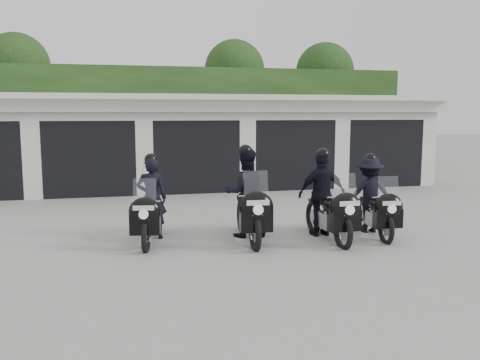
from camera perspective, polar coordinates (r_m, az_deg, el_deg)
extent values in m
plane|color=gray|center=(10.13, -0.40, -6.32)|extent=(80.00, 80.00, 0.00)
cube|color=silver|center=(18.25, -6.19, 4.31)|extent=(16.00, 6.00, 2.80)
cube|color=silver|center=(18.03, -6.18, 8.97)|extent=(16.40, 6.80, 0.16)
cube|color=silver|center=(15.00, -4.79, 8.40)|extent=(16.40, 0.12, 0.40)
cube|color=black|center=(15.40, -4.80, -1.07)|extent=(16.00, 0.06, 0.24)
cube|color=silver|center=(15.49, -22.26, 3.20)|extent=(0.50, 0.50, 2.80)
cube|color=black|center=(16.38, -16.26, 2.62)|extent=(2.60, 2.60, 2.20)
cube|color=silver|center=(15.28, -16.68, 7.53)|extent=(2.60, 0.50, 0.60)
cube|color=silver|center=(15.30, -10.72, 3.59)|extent=(0.50, 0.50, 2.80)
cube|color=black|center=(16.49, -5.44, 2.93)|extent=(2.60, 2.60, 2.20)
cube|color=silver|center=(15.40, -4.99, 7.82)|extent=(2.60, 0.50, 0.60)
cube|color=silver|center=(15.72, 0.67, 3.83)|extent=(0.50, 0.50, 2.80)
cube|color=black|center=(17.17, 4.89, 3.12)|extent=(2.60, 2.60, 2.20)
cube|color=silver|center=(16.12, 6.09, 7.79)|extent=(2.60, 0.50, 0.60)
cube|color=silver|center=(16.72, 11.08, 3.91)|extent=(0.50, 0.50, 2.80)
cube|color=black|center=(18.35, 14.16, 3.20)|extent=(2.60, 2.60, 2.20)
cube|color=silver|center=(17.37, 15.90, 7.53)|extent=(2.60, 0.50, 0.60)
cube|color=silver|center=(18.20, 20.06, 3.88)|extent=(0.50, 0.50, 2.80)
cube|color=#193413|center=(22.20, -7.43, 6.81)|extent=(20.00, 2.00, 4.30)
sphere|color=#193413|center=(24.08, -23.81, 11.65)|extent=(2.80, 2.80, 2.80)
cylinder|color=black|center=(24.02, -23.46, 5.11)|extent=(0.24, 0.24, 3.30)
sphere|color=#193413|center=(24.23, -0.63, 12.26)|extent=(2.80, 2.80, 2.80)
cylinder|color=black|center=(24.16, -0.62, 5.75)|extent=(0.24, 0.24, 3.30)
sphere|color=#193413|center=(25.56, 9.49, 11.92)|extent=(2.80, 2.80, 2.80)
cylinder|color=black|center=(25.50, 9.36, 5.74)|extent=(0.24, 0.24, 3.30)
torus|color=black|center=(9.17, -10.51, -6.13)|extent=(0.21, 0.67, 0.66)
torus|color=black|center=(10.43, -9.57, -4.43)|extent=(0.21, 0.67, 0.66)
cube|color=#96969B|center=(9.80, -10.01, -4.84)|extent=(0.32, 0.53, 0.29)
cube|color=black|center=(9.82, -10.00, -5.69)|extent=(0.27, 1.17, 0.05)
ellipsoid|color=black|center=(9.59, -10.16, -3.24)|extent=(0.38, 0.56, 0.26)
cube|color=black|center=(9.97, -9.89, -2.72)|extent=(0.32, 0.53, 0.09)
ellipsoid|color=black|center=(9.01, -10.64, -3.61)|extent=(0.61, 0.39, 0.54)
cube|color=black|center=(9.05, -10.60, -4.90)|extent=(0.55, 0.29, 0.36)
cube|color=#B2BFC6|center=(8.97, -10.67, -1.30)|extent=(0.41, 0.17, 0.46)
cylinder|color=silver|center=(9.15, -10.51, -2.39)|extent=(0.50, 0.11, 0.03)
cube|color=silver|center=(8.84, -10.79, -3.11)|extent=(0.36, 0.08, 0.08)
cube|color=silver|center=(8.89, -10.74, -4.11)|extent=(0.16, 0.04, 0.09)
imported|color=black|center=(9.96, -9.89, -2.00)|extent=(0.64, 0.47, 1.59)
sphere|color=black|center=(9.87, -9.99, 2.27)|extent=(0.24, 0.24, 0.24)
torus|color=black|center=(9.10, 1.72, -5.93)|extent=(0.15, 0.73, 0.72)
torus|color=black|center=(10.47, 0.20, -4.13)|extent=(0.15, 0.73, 0.72)
cube|color=#96969B|center=(9.79, 0.88, -4.54)|extent=(0.29, 0.56, 0.32)
cube|color=black|center=(9.81, 0.90, -5.48)|extent=(0.16, 1.29, 0.06)
ellipsoid|color=black|center=(9.56, 1.07, -2.78)|extent=(0.36, 0.59, 0.29)
cube|color=black|center=(9.97, 0.62, -2.23)|extent=(0.29, 0.56, 0.10)
ellipsoid|color=black|center=(8.93, 1.83, -3.14)|extent=(0.64, 0.36, 0.60)
cube|color=black|center=(8.97, 1.82, -4.57)|extent=(0.59, 0.25, 0.40)
cube|color=#B2BFC6|center=(8.89, 1.80, -0.59)|extent=(0.44, 0.14, 0.51)
cylinder|color=silver|center=(9.09, 1.59, -1.80)|extent=(0.56, 0.06, 0.03)
cube|color=silver|center=(8.74, 2.05, -2.57)|extent=(0.40, 0.04, 0.09)
cube|color=silver|center=(8.80, 2.00, -3.68)|extent=(0.18, 0.03, 0.10)
imported|color=black|center=(9.97, 0.60, -1.44)|extent=(0.88, 0.71, 1.74)
sphere|color=black|center=(9.87, 0.61, 3.25)|extent=(0.27, 0.27, 0.27)
torus|color=black|center=(9.40, 11.49, -5.72)|extent=(0.12, 0.70, 0.69)
torus|color=black|center=(10.62, 8.27, -4.11)|extent=(0.12, 0.70, 0.69)
cube|color=#96969B|center=(10.01, 9.74, -4.47)|extent=(0.26, 0.53, 0.30)
cube|color=black|center=(10.03, 9.77, -5.35)|extent=(0.11, 1.24, 0.06)
ellipsoid|color=black|center=(9.80, 10.17, -2.81)|extent=(0.32, 0.56, 0.27)
cube|color=black|center=(10.17, 9.22, -2.31)|extent=(0.26, 0.53, 0.10)
ellipsoid|color=black|center=(9.24, 11.77, -3.12)|extent=(0.61, 0.33, 0.57)
cube|color=black|center=(9.29, 11.73, -4.45)|extent=(0.56, 0.22, 0.38)
cube|color=#B2BFC6|center=(9.21, 11.75, -0.76)|extent=(0.42, 0.12, 0.49)
cylinder|color=silver|center=(9.38, 11.29, -1.89)|extent=(0.53, 0.04, 0.03)
cube|color=silver|center=(9.08, 12.23, -2.60)|extent=(0.38, 0.02, 0.09)
cube|color=silver|center=(9.14, 12.12, -3.62)|extent=(0.17, 0.02, 0.10)
imported|color=black|center=(10.16, 9.19, -1.56)|extent=(0.99, 0.58, 1.67)
sphere|color=black|center=(10.07, 9.29, 2.84)|extent=(0.26, 0.26, 0.26)
torus|color=black|center=(9.96, 16.08, -5.24)|extent=(0.16, 0.65, 0.64)
torus|color=black|center=(11.12, 13.54, -3.83)|extent=(0.16, 0.65, 0.64)
cube|color=#96969B|center=(10.54, 14.72, -4.15)|extent=(0.28, 0.51, 0.28)
cube|color=black|center=(10.55, 14.73, -4.92)|extent=(0.19, 1.15, 0.05)
ellipsoid|color=black|center=(10.35, 15.08, -2.69)|extent=(0.34, 0.54, 0.25)
cube|color=black|center=(10.69, 14.32, -2.24)|extent=(0.28, 0.51, 0.09)
ellipsoid|color=black|center=(9.82, 16.33, -2.97)|extent=(0.58, 0.35, 0.53)
cube|color=black|center=(9.85, 16.28, -4.13)|extent=(0.53, 0.25, 0.35)
cube|color=#B2BFC6|center=(9.78, 16.34, -0.91)|extent=(0.40, 0.14, 0.45)
cylinder|color=silver|center=(9.95, 15.96, -1.89)|extent=(0.49, 0.08, 0.02)
cube|color=silver|center=(9.66, 16.70, -2.51)|extent=(0.35, 0.05, 0.08)
cube|color=silver|center=(9.71, 16.60, -3.41)|extent=(0.16, 0.03, 0.09)
imported|color=black|center=(10.69, 14.31, -1.59)|extent=(1.05, 0.62, 1.55)
sphere|color=black|center=(10.60, 14.44, 2.29)|extent=(0.24, 0.24, 0.24)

